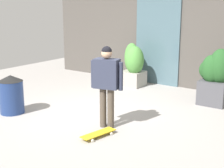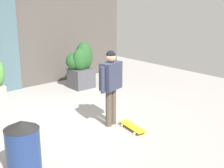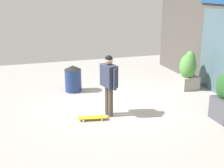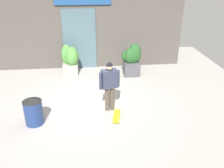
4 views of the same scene
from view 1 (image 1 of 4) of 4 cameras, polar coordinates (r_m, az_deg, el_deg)
The scene contains 7 objects.
ground_plane at distance 7.26m, azimuth -2.67°, elevation -5.44°, with size 12.00×12.00×0.00m, color #9E9993.
building_facade at distance 9.88m, azimuth 10.07°, elevation 9.82°, with size 8.33×0.31×3.49m.
skateboarder at distance 6.34m, azimuth -0.90°, elevation 0.92°, with size 0.64×0.37×1.60m.
skateboard at distance 6.15m, azimuth -2.36°, elevation -8.47°, with size 0.34×0.75×0.08m.
planter_box_left at distance 8.25m, azimuth 17.17°, elevation 1.34°, with size 0.79×0.64×1.36m.
planter_box_right at distance 9.71m, azimuth 3.67°, elevation 3.27°, with size 0.72×0.65×1.24m.
trash_bin at distance 7.65m, azimuth -16.85°, elevation -1.66°, with size 0.54×0.54×0.86m.
Camera 1 is at (4.27, -5.37, 2.39)m, focal length 53.42 mm.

